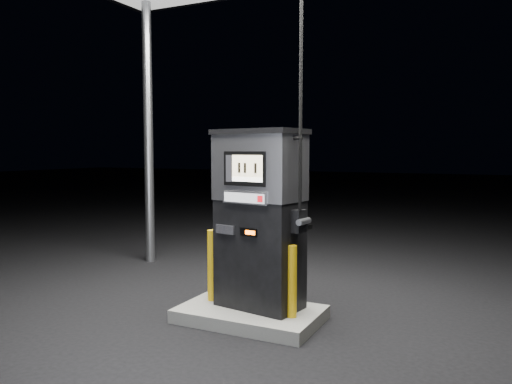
% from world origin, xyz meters
% --- Properties ---
extents(ground, '(80.00, 80.00, 0.00)m').
position_xyz_m(ground, '(0.00, 0.00, 0.00)').
color(ground, black).
rests_on(ground, ground).
extents(pump_island, '(1.60, 1.00, 0.15)m').
position_xyz_m(pump_island, '(0.00, 0.00, 0.07)').
color(pump_island, '#5F605B').
rests_on(pump_island, ground).
extents(fuel_dispenser, '(1.17, 0.76, 4.25)m').
position_xyz_m(fuel_dispenser, '(0.08, 0.10, 1.20)').
color(fuel_dispenser, black).
rests_on(fuel_dispenser, pump_island).
extents(bollard_left, '(0.12, 0.12, 0.86)m').
position_xyz_m(bollard_left, '(-0.55, 0.07, 0.58)').
color(bollard_left, '#D2A00B').
rests_on(bollard_left, pump_island).
extents(bollard_right, '(0.11, 0.11, 0.79)m').
position_xyz_m(bollard_right, '(0.55, -0.08, 0.55)').
color(bollard_right, '#D2A00B').
rests_on(bollard_right, pump_island).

